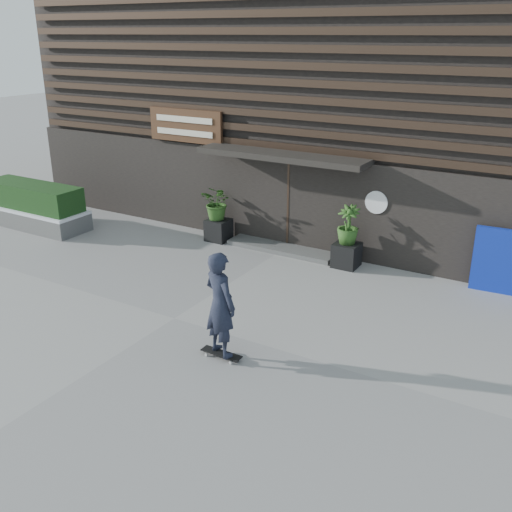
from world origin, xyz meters
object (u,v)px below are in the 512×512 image
Objects in this scene: planter_pot_right at (346,255)px; raised_bed at (35,218)px; skateboarder at (220,305)px; planter_pot_left at (219,230)px; blue_tarp at (511,263)px.

planter_pot_right reaches higher than raised_bed.
planter_pot_left is at bearing 124.64° from skateboarder.
skateboarder is at bearing -129.56° from blue_tarp.
planter_pot_right is (3.80, 0.00, 0.00)m from planter_pot_left.
planter_pot_right is 3.71m from blue_tarp.
planter_pot_left is at bearing 178.27° from blue_tarp.
planter_pot_left reaches higher than raised_bed.
skateboarder is (8.99, -3.43, 0.79)m from raised_bed.
skateboarder is (-0.23, -5.17, 0.74)m from planter_pot_right.
blue_tarp is (3.67, 0.30, 0.44)m from planter_pot_right.
blue_tarp is at bearing 8.98° from raised_bed.
planter_pot_left is 7.49m from blue_tarp.
blue_tarp reaches higher than raised_bed.
blue_tarp is 0.79× the size of skateboarder.
blue_tarp is at bearing 54.46° from skateboarder.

